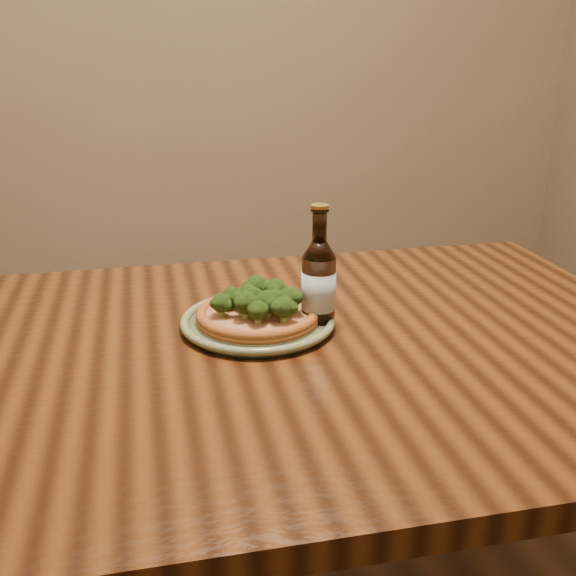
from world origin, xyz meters
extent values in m
cube|color=gray|center=(0.00, 2.25, 1.35)|extent=(4.00, 0.04, 2.70)
cube|color=#47250F|center=(0.00, 0.10, 0.73)|extent=(1.60, 0.90, 0.04)
cylinder|color=#47250F|center=(0.73, 0.48, 0.35)|extent=(0.07, 0.07, 0.71)
cylinder|color=#6A7D56|center=(0.11, 0.17, 0.76)|extent=(0.24, 0.24, 0.01)
torus|color=#6A7D56|center=(0.11, 0.17, 0.76)|extent=(0.26, 0.26, 0.01)
torus|color=#6A7D56|center=(0.11, 0.17, 0.76)|extent=(0.21, 0.21, 0.01)
cylinder|color=brown|center=(0.11, 0.17, 0.77)|extent=(0.21, 0.21, 0.01)
torus|color=brown|center=(0.11, 0.17, 0.78)|extent=(0.21, 0.21, 0.02)
cylinder|color=#DCC286|center=(0.11, 0.17, 0.78)|extent=(0.17, 0.17, 0.01)
sphere|color=#305219|center=(0.16, 0.15, 0.81)|extent=(0.05, 0.05, 0.04)
sphere|color=#305219|center=(0.15, 0.12, 0.80)|extent=(0.05, 0.05, 0.03)
sphere|color=#305219|center=(0.10, 0.18, 0.81)|extent=(0.05, 0.05, 0.04)
sphere|color=#305219|center=(0.14, 0.17, 0.80)|extent=(0.04, 0.04, 0.03)
sphere|color=#305219|center=(0.10, 0.12, 0.80)|extent=(0.04, 0.04, 0.03)
sphere|color=#305219|center=(0.15, 0.21, 0.81)|extent=(0.04, 0.04, 0.04)
sphere|color=#305219|center=(0.05, 0.17, 0.80)|extent=(0.04, 0.04, 0.03)
sphere|color=#305219|center=(0.12, 0.22, 0.81)|extent=(0.05, 0.05, 0.04)
sphere|color=#305219|center=(0.09, 0.15, 0.81)|extent=(0.05, 0.05, 0.04)
sphere|color=#305219|center=(0.07, 0.20, 0.80)|extent=(0.04, 0.04, 0.03)
sphere|color=#305219|center=(0.12, 0.14, 0.81)|extent=(0.05, 0.05, 0.04)
cylinder|color=black|center=(0.21, 0.16, 0.81)|extent=(0.06, 0.06, 0.12)
cone|color=black|center=(0.21, 0.16, 0.89)|extent=(0.06, 0.06, 0.03)
cylinder|color=black|center=(0.21, 0.16, 0.93)|extent=(0.02, 0.02, 0.05)
torus|color=black|center=(0.21, 0.16, 0.95)|extent=(0.03, 0.03, 0.00)
cylinder|color=#A58C33|center=(0.21, 0.16, 0.96)|extent=(0.03, 0.03, 0.01)
cylinder|color=silver|center=(0.21, 0.16, 0.82)|extent=(0.06, 0.06, 0.07)
camera|label=1|loc=(-0.06, -0.86, 1.21)|focal=42.00mm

